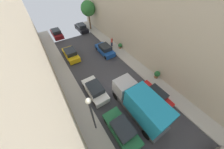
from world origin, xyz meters
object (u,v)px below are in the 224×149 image
object	(u,v)px
parked_car_right_3	(105,50)
parked_car_right_4	(82,28)
parked_car_left_1	(122,130)
parked_car_left_3	(71,54)
delivery_truck	(140,104)
pedestrian	(112,42)
parked_car_right_2	(155,96)
potted_plant_1	(120,46)
potted_plant_2	(157,74)
parked_car_left_4	(57,33)
parked_car_left_2	(95,90)
lamp_post	(91,111)
street_tree_1	(88,9)

from	to	relation	value
parked_car_right_3	parked_car_right_4	bearing A→B (deg)	90.00
parked_car_left_1	parked_car_left_3	world-z (taller)	same
parked_car_left_3	parked_car_right_3	xyz separation A→B (m)	(5.40, -1.98, 0.00)
delivery_truck	pedestrian	xyz separation A→B (m)	(4.83, 12.54, -0.71)
parked_car_left_3	parked_car_right_2	bearing A→B (deg)	-67.77
parked_car_right_2	delivery_truck	world-z (taller)	delivery_truck
potted_plant_1	potted_plant_2	bearing A→B (deg)	-90.65
parked_car_right_4	potted_plant_2	xyz separation A→B (m)	(2.89, -19.39, 0.03)
pedestrian	potted_plant_2	size ratio (longest dim) A/B	1.60
parked_car_left_3	potted_plant_1	bearing A→B (deg)	-15.47
parked_car_left_4	delivery_truck	distance (m)	22.31
parked_car_right_2	potted_plant_1	world-z (taller)	parked_car_right_2
pedestrian	parked_car_right_3	bearing A→B (deg)	-152.83
parked_car_left_3	parked_car_left_4	distance (m)	8.69
parked_car_right_4	delivery_truck	xyz separation A→B (m)	(-2.70, -21.80, 1.07)
parked_car_left_2	potted_plant_1	size ratio (longest dim) A/B	4.41
parked_car_right_3	delivery_truck	distance (m)	11.81
pedestrian	lamp_post	distance (m)	15.11
parked_car_left_1	parked_car_left_2	bearing A→B (deg)	90.00
street_tree_1	parked_car_right_4	bearing A→B (deg)	168.35
parked_car_left_2	parked_car_left_1	bearing A→B (deg)	-90.00
lamp_post	delivery_truck	bearing A→B (deg)	-12.53
potted_plant_1	potted_plant_2	size ratio (longest dim) A/B	0.89
street_tree_1	potted_plant_2	world-z (taller)	street_tree_1
potted_plant_1	parked_car_left_1	bearing A→B (deg)	-125.44
pedestrian	potted_plant_2	xyz separation A→B (m)	(0.76, -10.13, -0.33)
parked_car_left_2	parked_car_right_4	xyz separation A→B (m)	(5.40, 17.05, 0.00)
parked_car_left_4	potted_plant_2	size ratio (longest dim) A/B	3.92
parked_car_left_1	parked_car_right_4	world-z (taller)	same
lamp_post	parked_car_left_4	bearing A→B (deg)	84.85
parked_car_left_4	parked_car_right_3	xyz separation A→B (m)	(5.40, -10.67, 0.00)
parked_car_left_1	delivery_truck	bearing A→B (deg)	14.00
pedestrian	lamp_post	size ratio (longest dim) A/B	0.33
delivery_truck	potted_plant_1	world-z (taller)	delivery_truck
parked_car_right_2	street_tree_1	xyz separation A→B (m)	(2.02, 21.16, 3.69)
pedestrian	street_tree_1	bearing A→B (deg)	90.70
parked_car_right_3	parked_car_right_2	bearing A→B (deg)	-90.00
parked_car_left_1	parked_car_left_4	xyz separation A→B (m)	(0.00, 22.80, 0.00)
parked_car_left_2	potted_plant_1	world-z (taller)	parked_car_left_2
parked_car_left_4	parked_car_right_4	distance (m)	5.41
parked_car_right_4	delivery_truck	bearing A→B (deg)	-97.06
parked_car_right_2	delivery_truck	xyz separation A→B (m)	(-2.70, -0.22, 1.07)
pedestrian	street_tree_1	distance (m)	9.45
street_tree_1	lamp_post	bearing A→B (deg)	-114.60
delivery_truck	street_tree_1	size ratio (longest dim) A/B	1.14
delivery_truck	parked_car_right_4	bearing A→B (deg)	82.94
parked_car_left_4	pedestrian	distance (m)	12.19
parked_car_left_2	lamp_post	world-z (taller)	lamp_post
parked_car_right_2	parked_car_right_3	size ratio (longest dim) A/B	1.00
parked_car_left_2	delivery_truck	size ratio (longest dim) A/B	0.64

